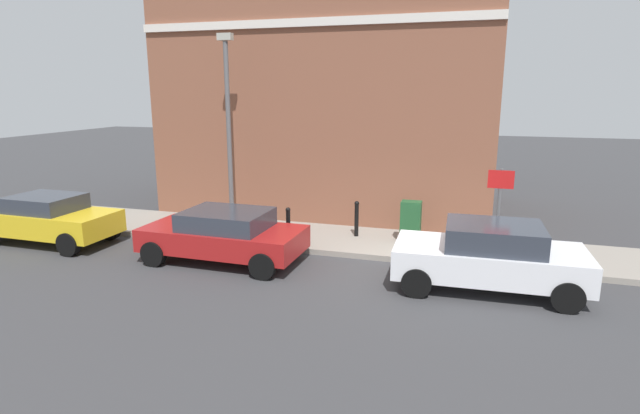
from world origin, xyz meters
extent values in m
plane|color=#38383A|center=(0.00, 0.00, 0.00)|extent=(80.00, 80.00, 0.00)
cube|color=gray|center=(1.89, 6.00, 0.07)|extent=(2.61, 30.00, 0.15)
cube|color=brown|center=(6.67, 3.53, 4.62)|extent=(6.94, 11.07, 9.23)
cube|color=silver|center=(3.16, 3.53, 6.21)|extent=(0.12, 11.07, 0.24)
cube|color=silver|center=(-0.56, -1.83, 0.64)|extent=(1.93, 4.08, 0.65)
cube|color=#2D333D|center=(-0.56, -1.91, 1.21)|extent=(1.66, 2.05, 0.53)
cylinder|color=black|center=(-1.46, -0.39, 0.32)|extent=(0.24, 0.65, 0.64)
cylinder|color=black|center=(0.26, -0.34, 0.32)|extent=(0.24, 0.65, 0.64)
cylinder|color=black|center=(-1.38, -3.32, 0.32)|extent=(0.24, 0.65, 0.64)
cylinder|color=black|center=(0.34, -3.27, 0.32)|extent=(0.24, 0.65, 0.64)
cube|color=maroon|center=(-0.56, 4.59, 0.61)|extent=(1.92, 4.09, 0.57)
cube|color=#2D333D|center=(-0.56, 4.47, 1.10)|extent=(1.66, 2.11, 0.46)
cylinder|color=black|center=(-1.41, 6.08, 0.32)|extent=(0.23, 0.64, 0.64)
cylinder|color=black|center=(0.34, 6.05, 0.32)|extent=(0.23, 0.64, 0.64)
cylinder|color=black|center=(-1.45, 3.12, 0.32)|extent=(0.23, 0.64, 0.64)
cylinder|color=black|center=(0.29, 3.09, 0.32)|extent=(0.23, 0.64, 0.64)
cube|color=gold|center=(-0.57, 10.14, 0.64)|extent=(1.74, 4.04, 0.63)
cube|color=#2D333D|center=(-0.57, 10.13, 1.16)|extent=(1.51, 1.84, 0.46)
cylinder|color=black|center=(0.24, 11.59, 0.32)|extent=(0.23, 0.64, 0.64)
cylinder|color=black|center=(-1.38, 8.69, 0.32)|extent=(0.23, 0.64, 0.64)
cylinder|color=black|center=(0.20, 8.67, 0.32)|extent=(0.23, 0.64, 0.64)
cube|color=#1E4C28|center=(2.07, 0.18, 0.72)|extent=(0.40, 0.55, 1.15)
cube|color=#333333|center=(2.07, 0.18, 0.19)|extent=(0.46, 0.61, 0.08)
cylinder|color=black|center=(2.17, 1.74, 0.62)|extent=(0.12, 0.12, 0.95)
sphere|color=black|center=(2.17, 1.74, 1.12)|extent=(0.14, 0.14, 0.14)
cylinder|color=black|center=(0.84, 3.34, 0.62)|extent=(0.12, 0.12, 0.95)
sphere|color=black|center=(0.84, 3.34, 1.12)|extent=(0.14, 0.14, 0.14)
cylinder|color=#59595B|center=(1.05, -2.04, 1.30)|extent=(0.08, 0.08, 2.30)
cube|color=white|center=(1.03, -2.04, 2.20)|extent=(0.03, 0.56, 0.40)
cube|color=red|center=(1.01, -2.04, 2.20)|extent=(0.01, 0.60, 0.44)
cylinder|color=#59595B|center=(2.09, 5.66, 2.90)|extent=(0.14, 0.14, 5.50)
cube|color=#A5A599|center=(2.09, 5.66, 5.77)|extent=(0.20, 0.44, 0.20)
camera|label=1|loc=(-11.67, -1.37, 4.29)|focal=28.45mm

